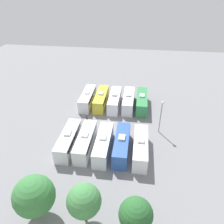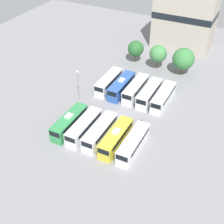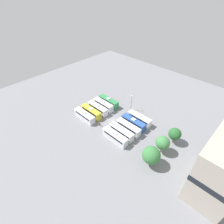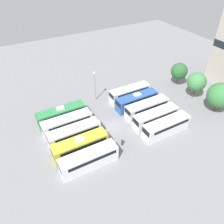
% 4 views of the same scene
% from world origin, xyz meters
% --- Properties ---
extents(ground_plane, '(117.72, 117.72, 0.00)m').
position_xyz_m(ground_plane, '(0.00, 0.00, 0.00)').
color(ground_plane, gray).
extents(bus_0, '(2.63, 10.13, 3.52)m').
position_xyz_m(bus_0, '(-6.89, -8.66, 1.74)').
color(bus_0, '#338C4C').
rests_on(bus_0, ground_plane).
extents(bus_1, '(2.63, 10.13, 3.52)m').
position_xyz_m(bus_1, '(-3.56, -8.59, 1.74)').
color(bus_1, silver).
rests_on(bus_1, ground_plane).
extents(bus_2, '(2.63, 10.13, 3.52)m').
position_xyz_m(bus_2, '(-0.08, -8.40, 1.74)').
color(bus_2, white).
rests_on(bus_2, ground_plane).
extents(bus_3, '(2.63, 10.13, 3.52)m').
position_xyz_m(bus_3, '(3.40, -8.63, 1.74)').
color(bus_3, gold).
rests_on(bus_3, ground_plane).
extents(bus_4, '(2.63, 10.13, 3.52)m').
position_xyz_m(bus_4, '(6.93, -8.57, 1.74)').
color(bus_4, silver).
rests_on(bus_4, ground_plane).
extents(bus_5, '(2.63, 10.13, 3.52)m').
position_xyz_m(bus_5, '(-6.93, 8.50, 1.74)').
color(bus_5, white).
rests_on(bus_5, ground_plane).
extents(bus_6, '(2.63, 10.13, 3.52)m').
position_xyz_m(bus_6, '(-3.44, 8.21, 1.74)').
color(bus_6, '#2D56A8').
rests_on(bus_6, ground_plane).
extents(bus_7, '(2.63, 10.13, 3.52)m').
position_xyz_m(bus_7, '(0.00, 8.56, 1.74)').
color(bus_7, silver).
rests_on(bus_7, ground_plane).
extents(bus_8, '(2.63, 10.13, 3.52)m').
position_xyz_m(bus_8, '(3.51, 8.22, 1.74)').
color(bus_8, silver).
rests_on(bus_8, ground_plane).
extents(bus_9, '(2.63, 10.13, 3.52)m').
position_xyz_m(bus_9, '(6.83, 8.24, 1.74)').
color(bus_9, silver).
rests_on(bus_9, ground_plane).
extents(worker_person, '(0.36, 0.36, 1.64)m').
position_xyz_m(worker_person, '(5.48, -1.12, 0.76)').
color(worker_person, '#333338').
rests_on(worker_person, ground_plane).
extents(light_pole, '(0.60, 0.60, 7.53)m').
position_xyz_m(light_pole, '(-10.75, 1.13, 5.13)').
color(light_pole, gray).
rests_on(light_pole, ground_plane).
extents(tree_0, '(4.29, 4.29, 6.14)m').
position_xyz_m(tree_0, '(-6.54, 23.48, 3.98)').
color(tree_0, brown).
rests_on(tree_0, ground_plane).
extents(tree_1, '(4.52, 4.52, 6.61)m').
position_xyz_m(tree_1, '(0.09, 22.71, 4.34)').
color(tree_1, brown).
rests_on(tree_1, ground_plane).
extents(tree_2, '(5.54, 5.54, 7.10)m').
position_xyz_m(tree_2, '(6.71, 22.82, 4.32)').
color(tree_2, brown).
rests_on(tree_2, ground_plane).
extents(depot_building, '(16.74, 9.67, 17.77)m').
position_xyz_m(depot_building, '(1.74, 39.05, 8.97)').
color(depot_building, '#B2A899').
rests_on(depot_building, ground_plane).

